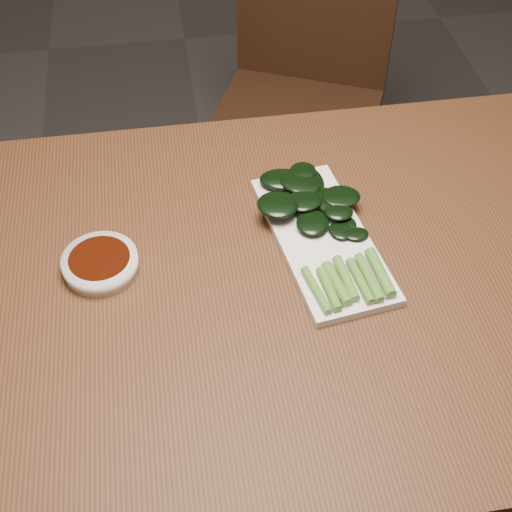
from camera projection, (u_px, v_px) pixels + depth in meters
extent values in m
plane|color=#322F2F|center=(261.00, 492.00, 1.63)|extent=(6.00, 6.00, 0.00)
cube|color=#442513|center=(263.00, 286.00, 1.09)|extent=(1.40, 0.80, 0.04)
cylinder|color=#442513|center=(508.00, 248.00, 1.67)|extent=(0.05, 0.05, 0.71)
cube|color=black|center=(295.00, 122.00, 1.87)|extent=(0.55, 0.55, 0.04)
cylinder|color=black|center=(214.00, 216.00, 1.95)|extent=(0.04, 0.04, 0.41)
cylinder|color=black|center=(341.00, 240.00, 1.89)|extent=(0.04, 0.04, 0.41)
cylinder|color=black|center=(249.00, 139.00, 2.19)|extent=(0.04, 0.04, 0.41)
cylinder|color=black|center=(363.00, 158.00, 2.12)|extent=(0.04, 0.04, 0.41)
cube|color=black|center=(315.00, 2.00, 1.82)|extent=(0.39, 0.20, 0.44)
cylinder|color=silver|center=(100.00, 264.00, 1.08)|extent=(0.12, 0.12, 0.03)
cylinder|color=#340E04|center=(99.00, 259.00, 1.07)|extent=(0.09, 0.09, 0.00)
cube|color=silver|center=(322.00, 239.00, 1.13)|extent=(0.18, 0.34, 0.01)
cylinder|color=#50822D|center=(316.00, 290.00, 1.04)|extent=(0.03, 0.09, 0.01)
cylinder|color=#50822D|center=(329.00, 289.00, 1.04)|extent=(0.02, 0.08, 0.01)
cylinder|color=#50822D|center=(337.00, 283.00, 1.04)|extent=(0.03, 0.08, 0.02)
cylinder|color=#50822D|center=(346.00, 278.00, 1.05)|extent=(0.02, 0.08, 0.02)
cylinder|color=#50822D|center=(360.00, 281.00, 1.05)|extent=(0.02, 0.09, 0.01)
cylinder|color=#50822D|center=(369.00, 278.00, 1.05)|extent=(0.02, 0.09, 0.01)
cylinder|color=#50822D|center=(380.00, 272.00, 1.06)|extent=(0.03, 0.09, 0.02)
ellipsoid|color=black|center=(301.00, 181.00, 1.18)|extent=(0.05, 0.05, 0.01)
ellipsoid|color=black|center=(303.00, 171.00, 1.20)|extent=(0.06, 0.06, 0.01)
ellipsoid|color=black|center=(283.00, 179.00, 1.19)|extent=(0.09, 0.07, 0.02)
ellipsoid|color=black|center=(295.00, 204.00, 1.16)|extent=(0.06, 0.06, 0.01)
ellipsoid|color=black|center=(328.00, 201.00, 1.17)|extent=(0.04, 0.05, 0.01)
ellipsoid|color=black|center=(339.00, 212.00, 1.14)|extent=(0.05, 0.05, 0.01)
ellipsoid|color=black|center=(300.00, 183.00, 1.18)|extent=(0.09, 0.09, 0.01)
ellipsoid|color=black|center=(313.00, 223.00, 1.13)|extent=(0.07, 0.07, 0.01)
ellipsoid|color=black|center=(311.00, 195.00, 1.17)|extent=(0.06, 0.05, 0.01)
ellipsoid|color=black|center=(304.00, 201.00, 1.15)|extent=(0.06, 0.06, 0.01)
ellipsoid|color=black|center=(282.00, 202.00, 1.16)|extent=(0.05, 0.05, 0.01)
ellipsoid|color=black|center=(332.00, 202.00, 1.16)|extent=(0.08, 0.09, 0.01)
ellipsoid|color=black|center=(301.00, 196.00, 1.17)|extent=(0.08, 0.08, 0.01)
ellipsoid|color=black|center=(278.00, 205.00, 1.14)|extent=(0.09, 0.09, 0.01)
ellipsoid|color=black|center=(341.00, 196.00, 1.16)|extent=(0.07, 0.06, 0.01)
ellipsoid|color=black|center=(307.00, 179.00, 1.19)|extent=(0.07, 0.09, 0.01)
ellipsoid|color=black|center=(340.00, 231.00, 1.12)|extent=(0.05, 0.05, 0.01)
ellipsoid|color=black|center=(341.00, 228.00, 1.12)|extent=(0.05, 0.04, 0.01)
ellipsoid|color=black|center=(357.00, 234.00, 1.11)|extent=(0.04, 0.03, 0.01)
ellipsoid|color=black|center=(348.00, 223.00, 1.13)|extent=(0.03, 0.04, 0.01)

